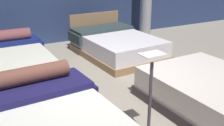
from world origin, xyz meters
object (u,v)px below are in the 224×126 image
bed_1 (212,93)px  bed_3 (116,45)px  price_sign (150,106)px  bed_2 (8,61)px

bed_1 → bed_3: bed_3 is taller
bed_3 → price_sign: price_sign is taller
bed_3 → price_sign: (-1.20, -2.96, 0.17)m
bed_3 → price_sign: bearing=-115.0°
bed_1 → bed_2: bed_2 is taller
bed_1 → price_sign: 1.26m
price_sign → bed_1: bearing=6.3°
bed_2 → bed_1: bearing=-50.2°
bed_2 → bed_3: bearing=-1.5°
bed_1 → price_sign: bearing=-175.2°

